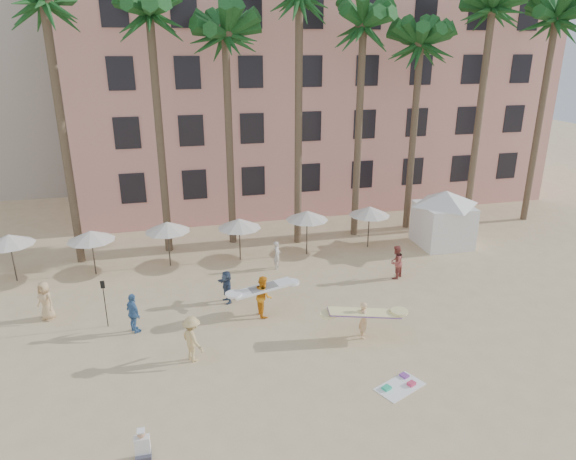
{
  "coord_description": "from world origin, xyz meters",
  "views": [
    {
      "loc": [
        -4.9,
        -15.01,
        11.78
      ],
      "look_at": [
        0.27,
        6.0,
        4.0
      ],
      "focal_mm": 32.0,
      "sensor_mm": 36.0,
      "label": 1
    }
  ],
  "objects_px": {
    "pink_hotel": "(310,96)",
    "carrier_white": "(263,295)",
    "cabana": "(444,213)",
    "carrier_yellow": "(364,317)"
  },
  "relations": [
    {
      "from": "carrier_yellow",
      "to": "cabana",
      "type": "bearing_deg",
      "value": 45.66
    },
    {
      "from": "pink_hotel",
      "to": "cabana",
      "type": "bearing_deg",
      "value": -71.81
    },
    {
      "from": "carrier_yellow",
      "to": "carrier_white",
      "type": "distance_m",
      "value": 4.77
    },
    {
      "from": "cabana",
      "to": "carrier_white",
      "type": "distance_m",
      "value": 14.03
    },
    {
      "from": "cabana",
      "to": "pink_hotel",
      "type": "bearing_deg",
      "value": 108.19
    },
    {
      "from": "pink_hotel",
      "to": "carrier_white",
      "type": "distance_m",
      "value": 22.82
    },
    {
      "from": "pink_hotel",
      "to": "carrier_white",
      "type": "xyz_separation_m",
      "value": [
        -7.95,
        -20.22,
        -6.98
      ]
    },
    {
      "from": "carrier_yellow",
      "to": "pink_hotel",
      "type": "bearing_deg",
      "value": 79.75
    },
    {
      "from": "pink_hotel",
      "to": "cabana",
      "type": "xyz_separation_m",
      "value": [
        4.64,
        -14.11,
        -5.93
      ]
    },
    {
      "from": "pink_hotel",
      "to": "carrier_yellow",
      "type": "bearing_deg",
      "value": -100.25
    }
  ]
}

